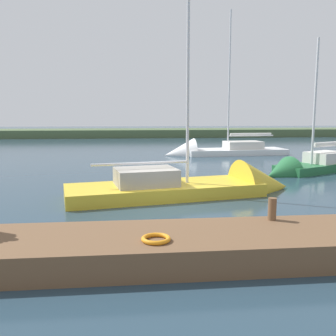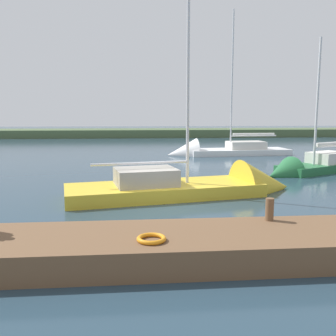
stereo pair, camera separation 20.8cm
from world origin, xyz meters
The scene contains 8 objects.
ground_plane centered at (0.00, 0.00, 0.00)m, with size 200.00×200.00×0.00m, color #263D4C.
far_shoreline centered at (0.00, -45.23, 0.00)m, with size 180.00×8.00×2.40m, color #4C603D.
dock_pier centered at (0.00, 5.13, 0.33)m, with size 23.92×2.42×0.67m, color brown.
mooring_post_near centered at (-2.39, 4.28, 0.96)m, with size 0.22×0.22×0.60m, color brown.
life_ring_buoy centered at (0.80, 5.61, 0.72)m, with size 0.66×0.66×0.10m, color orange.
sailboat_behind_pier centered at (-2.05, -2.15, 0.18)m, with size 10.46×4.60×10.16m.
sailboat_mid_channel centered at (-9.16, -7.31, 0.23)m, with size 7.70×5.19×8.80m.
sailboat_near_dock centered at (-5.72, -17.63, 0.14)m, with size 10.89×3.62×13.53m.
Camera 1 is at (1.32, 13.38, 3.44)m, focal length 38.96 mm.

